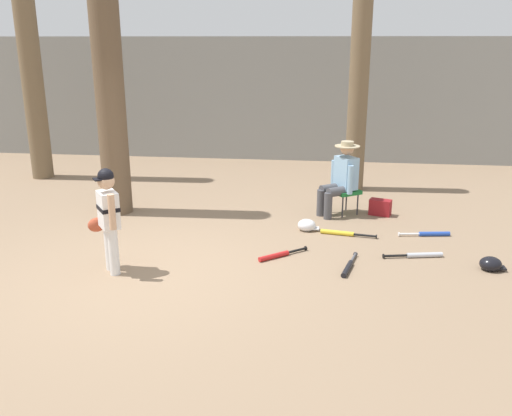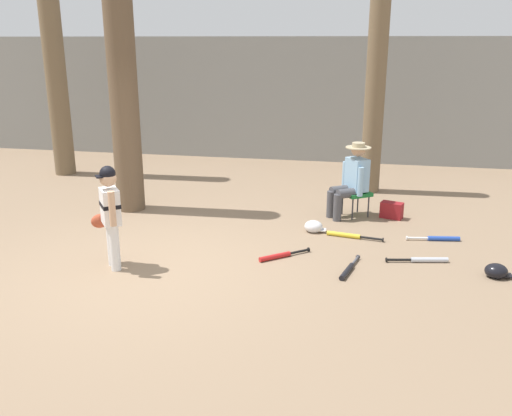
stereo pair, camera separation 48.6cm
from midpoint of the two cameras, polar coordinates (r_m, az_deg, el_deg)
name	(u,v)px [view 2 (the right image)]	position (r m, az deg, el deg)	size (l,w,h in m)	color
ground_plane	(146,271)	(6.91, -9.37, -6.49)	(60.00, 60.00, 0.00)	#897056
concrete_back_wall	(257,99)	(13.20, 1.19, 11.29)	(18.00, 0.36, 2.81)	gray
tree_near_player	(123,83)	(9.08, -12.16, 12.59)	(0.66, 0.66, 4.81)	brown
tree_behind_spectator	(375,92)	(10.33, 13.63, 11.67)	(0.47, 0.47, 4.14)	brown
young_ballplayer	(110,211)	(6.85, -13.03, -0.29)	(0.52, 0.50, 1.31)	white
folding_stool	(356,194)	(8.99, 11.87, 1.40)	(0.56, 0.56, 0.41)	#196B2D
seated_spectator	(352,178)	(8.87, 11.45, 3.06)	(0.65, 0.59, 1.20)	#47474C
handbag_beside_stool	(392,210)	(9.08, 15.42, -0.24)	(0.34, 0.18, 0.26)	maroon
tree_far_left	(50,15)	(12.06, -19.54, 18.38)	(0.57, 0.57, 6.97)	brown
bat_aluminum_silver	(424,260)	(7.46, 18.91, -5.14)	(0.79, 0.21, 0.07)	#B7BCC6
bat_black_composite	(348,270)	(6.90, 11.56, -6.34)	(0.24, 0.74, 0.07)	black
bat_red_barrel	(279,256)	(7.21, 4.34, -5.00)	(0.62, 0.54, 0.07)	red
bat_yellow_trainer	(348,235)	(8.07, 11.24, -2.83)	(0.82, 0.20, 0.07)	yellow
bat_blue_youth	(439,238)	(8.30, 20.13, -3.01)	(0.75, 0.17, 0.07)	#2347AD
batting_helmet_white	(314,227)	(8.22, 7.71, -1.94)	(0.32, 0.25, 0.19)	silver
batting_helmet_black	(496,271)	(7.32, 25.49, -5.97)	(0.32, 0.24, 0.18)	black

